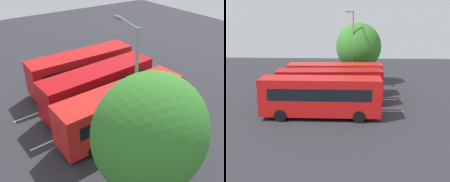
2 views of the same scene
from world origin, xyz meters
TOP-DOWN VIEW (x-y plane):
  - ground_plane at (0.00, 0.00)m, footprint 63.90×63.90m
  - bus_far_left at (0.09, -3.71)m, footprint 9.76×2.83m
  - bus_center_left at (0.39, -0.19)m, footprint 9.81×3.07m
  - bus_center_right at (0.83, 3.47)m, footprint 9.67×2.53m
  - pedestrian at (6.87, -1.95)m, footprint 0.41×0.41m
  - street_lamp at (-1.71, -6.97)m, footprint 0.82×2.74m
  - depot_tree at (-2.49, -9.16)m, footprint 5.41×4.87m
  - lane_stripe_outer_left at (0.00, -1.86)m, footprint 12.46×0.75m
  - lane_stripe_inner_left at (0.00, 1.86)m, footprint 12.46×0.75m

SIDE VIEW (x-z plane):
  - ground_plane at x=0.00m, z-range 0.00..0.00m
  - lane_stripe_outer_left at x=0.00m, z-range 0.00..0.01m
  - lane_stripe_inner_left at x=0.00m, z-range 0.00..0.01m
  - pedestrian at x=6.87m, z-range 0.15..1.85m
  - bus_far_left at x=0.09m, z-range 0.16..3.47m
  - bus_center_left at x=0.39m, z-range 0.16..3.47m
  - bus_center_right at x=0.83m, z-range 0.16..3.47m
  - depot_tree at x=-2.49m, z-range 0.84..8.22m
  - street_lamp at x=-1.71m, z-range 0.64..9.33m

